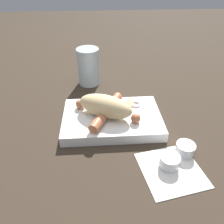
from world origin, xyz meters
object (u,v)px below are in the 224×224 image
at_px(food_tray, 112,119).
at_px(drink_glass, 89,67).
at_px(bread_roll, 105,106).
at_px(condiment_cup_far, 185,150).
at_px(sausage, 107,111).
at_px(condiment_cup_near, 169,162).

relative_size(food_tray, drink_glass, 2.09).
relative_size(bread_roll, condiment_cup_far, 3.64).
height_order(sausage, condiment_cup_near, sausage).
relative_size(condiment_cup_near, drink_glass, 0.35).
bearing_deg(condiment_cup_far, sausage, -36.08).
relative_size(food_tray, sausage, 1.55).
height_order(food_tray, sausage, sausage).
bearing_deg(sausage, drink_glass, -77.60).
bearing_deg(sausage, condiment_cup_near, 128.62).
xyz_separation_m(food_tray, drink_glass, (0.07, -0.24, 0.05)).
xyz_separation_m(food_tray, condiment_cup_near, (-0.12, 0.17, -0.00)).
bearing_deg(drink_glass, bread_roll, 101.41).
xyz_separation_m(bread_roll, condiment_cup_near, (-0.14, 0.16, -0.05)).
distance_m(food_tray, sausage, 0.03).
distance_m(bread_roll, drink_glass, 0.25).
xyz_separation_m(condiment_cup_near, condiment_cup_far, (-0.05, -0.03, 0.00)).
height_order(condiment_cup_far, drink_glass, drink_glass).
bearing_deg(condiment_cup_near, bread_roll, -50.07).
bearing_deg(condiment_cup_near, drink_glass, -65.47).
distance_m(bread_roll, condiment_cup_far, 0.23).
relative_size(food_tray, condiment_cup_far, 6.01).
relative_size(condiment_cup_far, drink_glass, 0.35).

